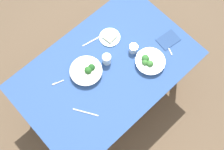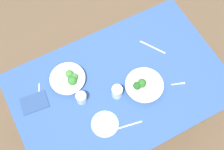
{
  "view_description": "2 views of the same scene",
  "coord_description": "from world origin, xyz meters",
  "px_view_note": "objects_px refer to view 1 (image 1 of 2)",
  "views": [
    {
      "loc": [
        -0.56,
        -0.67,
        2.81
      ],
      "look_at": [
        -0.01,
        -0.08,
        0.74
      ],
      "focal_mm": 44.55,
      "sensor_mm": 36.0,
      "label": 1
    },
    {
      "loc": [
        0.44,
        0.72,
        2.63
      ],
      "look_at": [
        0.02,
        -0.08,
        0.74
      ],
      "focal_mm": 48.59,
      "sensor_mm": 36.0,
      "label": 2
    }
  ],
  "objects_px": {
    "water_glass_side": "(107,59)",
    "fork_by_far_bowl": "(57,83)",
    "broccoli_bowl_near": "(149,62)",
    "bread_side_plate": "(110,37)",
    "napkin_folded_upper": "(168,40)",
    "water_glass_center": "(133,49)",
    "table_knife_left": "(93,41)",
    "table_knife_right": "(86,112)",
    "broccoli_bowl_far": "(87,71)",
    "fork_by_near_bowl": "(169,49)"
  },
  "relations": [
    {
      "from": "broccoli_bowl_near",
      "to": "bread_side_plate",
      "type": "distance_m",
      "value": 0.4
    },
    {
      "from": "table_knife_right",
      "to": "fork_by_near_bowl",
      "type": "bearing_deg",
      "value": 53.87
    },
    {
      "from": "table_knife_left",
      "to": "napkin_folded_upper",
      "type": "height_order",
      "value": "napkin_folded_upper"
    },
    {
      "from": "fork_by_far_bowl",
      "to": "bread_side_plate",
      "type": "bearing_deg",
      "value": -158.85
    },
    {
      "from": "broccoli_bowl_near",
      "to": "fork_by_far_bowl",
      "type": "xyz_separation_m",
      "value": [
        -0.66,
        0.38,
        -0.03
      ]
    },
    {
      "from": "fork_by_far_bowl",
      "to": "fork_by_near_bowl",
      "type": "distance_m",
      "value": 0.97
    },
    {
      "from": "table_knife_right",
      "to": "water_glass_center",
      "type": "bearing_deg",
      "value": 69.51
    },
    {
      "from": "table_knife_right",
      "to": "table_knife_left",
      "type": "bearing_deg",
      "value": 101.82
    },
    {
      "from": "table_knife_left",
      "to": "table_knife_right",
      "type": "xyz_separation_m",
      "value": [
        -0.45,
        -0.43,
        0.0
      ]
    },
    {
      "from": "fork_by_near_bowl",
      "to": "table_knife_right",
      "type": "xyz_separation_m",
      "value": [
        -0.87,
        0.06,
        -0.0
      ]
    },
    {
      "from": "broccoli_bowl_near",
      "to": "table_knife_right",
      "type": "relative_size",
      "value": 1.19
    },
    {
      "from": "water_glass_center",
      "to": "broccoli_bowl_far",
      "type": "bearing_deg",
      "value": 164.48
    },
    {
      "from": "broccoli_bowl_far",
      "to": "table_knife_left",
      "type": "relative_size",
      "value": 1.33
    },
    {
      "from": "bread_side_plate",
      "to": "table_knife_right",
      "type": "distance_m",
      "value": 0.68
    },
    {
      "from": "water_glass_side",
      "to": "water_glass_center",
      "type": "bearing_deg",
      "value": -18.45
    },
    {
      "from": "broccoli_bowl_near",
      "to": "table_knife_left",
      "type": "xyz_separation_m",
      "value": [
        -0.2,
        0.47,
        -0.03
      ]
    },
    {
      "from": "water_glass_side",
      "to": "fork_by_far_bowl",
      "type": "bearing_deg",
      "value": 162.43
    },
    {
      "from": "broccoli_bowl_near",
      "to": "broccoli_bowl_far",
      "type": "bearing_deg",
      "value": 146.35
    },
    {
      "from": "water_glass_center",
      "to": "table_knife_right",
      "type": "distance_m",
      "value": 0.65
    },
    {
      "from": "broccoli_bowl_far",
      "to": "table_knife_left",
      "type": "distance_m",
      "value": 0.3
    },
    {
      "from": "water_glass_side",
      "to": "fork_by_far_bowl",
      "type": "height_order",
      "value": "water_glass_side"
    },
    {
      "from": "broccoli_bowl_near",
      "to": "fork_by_far_bowl",
      "type": "relative_size",
      "value": 2.57
    },
    {
      "from": "fork_by_near_bowl",
      "to": "table_knife_right",
      "type": "relative_size",
      "value": 0.51
    },
    {
      "from": "bread_side_plate",
      "to": "napkin_folded_upper",
      "type": "xyz_separation_m",
      "value": [
        0.35,
        -0.36,
        -0.01
      ]
    },
    {
      "from": "broccoli_bowl_far",
      "to": "water_glass_center",
      "type": "relative_size",
      "value": 3.36
    },
    {
      "from": "napkin_folded_upper",
      "to": "bread_side_plate",
      "type": "bearing_deg",
      "value": 134.59
    },
    {
      "from": "water_glass_center",
      "to": "fork_by_near_bowl",
      "type": "xyz_separation_m",
      "value": [
        0.23,
        -0.19,
        -0.04
      ]
    },
    {
      "from": "water_glass_center",
      "to": "water_glass_side",
      "type": "relative_size",
      "value": 0.83
    },
    {
      "from": "bread_side_plate",
      "to": "table_knife_left",
      "type": "height_order",
      "value": "bread_side_plate"
    },
    {
      "from": "broccoli_bowl_far",
      "to": "napkin_folded_upper",
      "type": "relative_size",
      "value": 1.47
    },
    {
      "from": "fork_by_near_bowl",
      "to": "table_knife_left",
      "type": "distance_m",
      "value": 0.65
    },
    {
      "from": "broccoli_bowl_near",
      "to": "fork_by_near_bowl",
      "type": "relative_size",
      "value": 2.32
    },
    {
      "from": "fork_by_far_bowl",
      "to": "table_knife_left",
      "type": "height_order",
      "value": "same"
    },
    {
      "from": "fork_by_near_bowl",
      "to": "water_glass_side",
      "type": "bearing_deg",
      "value": 83.3
    },
    {
      "from": "water_glass_side",
      "to": "table_knife_left",
      "type": "bearing_deg",
      "value": 79.52
    },
    {
      "from": "broccoli_bowl_near",
      "to": "fork_by_far_bowl",
      "type": "height_order",
      "value": "broccoli_bowl_near"
    },
    {
      "from": "broccoli_bowl_far",
      "to": "water_glass_side",
      "type": "distance_m",
      "value": 0.19
    },
    {
      "from": "water_glass_side",
      "to": "napkin_folded_upper",
      "type": "xyz_separation_m",
      "value": [
        0.52,
        -0.21,
        -0.04
      ]
    },
    {
      "from": "water_glass_side",
      "to": "fork_by_near_bowl",
      "type": "xyz_separation_m",
      "value": [
        0.46,
        -0.27,
        -0.04
      ]
    },
    {
      "from": "broccoli_bowl_near",
      "to": "bread_side_plate",
      "type": "height_order",
      "value": "broccoli_bowl_near"
    },
    {
      "from": "fork_by_far_bowl",
      "to": "napkin_folded_upper",
      "type": "xyz_separation_m",
      "value": [
        0.94,
        -0.34,
        0.0
      ]
    },
    {
      "from": "broccoli_bowl_near",
      "to": "fork_by_far_bowl",
      "type": "distance_m",
      "value": 0.76
    },
    {
      "from": "fork_by_near_bowl",
      "to": "napkin_folded_upper",
      "type": "distance_m",
      "value": 0.08
    },
    {
      "from": "broccoli_bowl_far",
      "to": "fork_by_near_bowl",
      "type": "distance_m",
      "value": 0.72
    },
    {
      "from": "bread_side_plate",
      "to": "fork_by_far_bowl",
      "type": "bearing_deg",
      "value": -178.47
    },
    {
      "from": "broccoli_bowl_near",
      "to": "fork_by_near_bowl",
      "type": "height_order",
      "value": "broccoli_bowl_near"
    },
    {
      "from": "fork_by_near_bowl",
      "to": "broccoli_bowl_far",
      "type": "bearing_deg",
      "value": 88.09
    },
    {
      "from": "water_glass_side",
      "to": "fork_by_far_bowl",
      "type": "xyz_separation_m",
      "value": [
        -0.42,
        0.13,
        -0.04
      ]
    },
    {
      "from": "broccoli_bowl_near",
      "to": "water_glass_center",
      "type": "bearing_deg",
      "value": 95.15
    },
    {
      "from": "water_glass_center",
      "to": "water_glass_side",
      "type": "bearing_deg",
      "value": 161.55
    }
  ]
}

